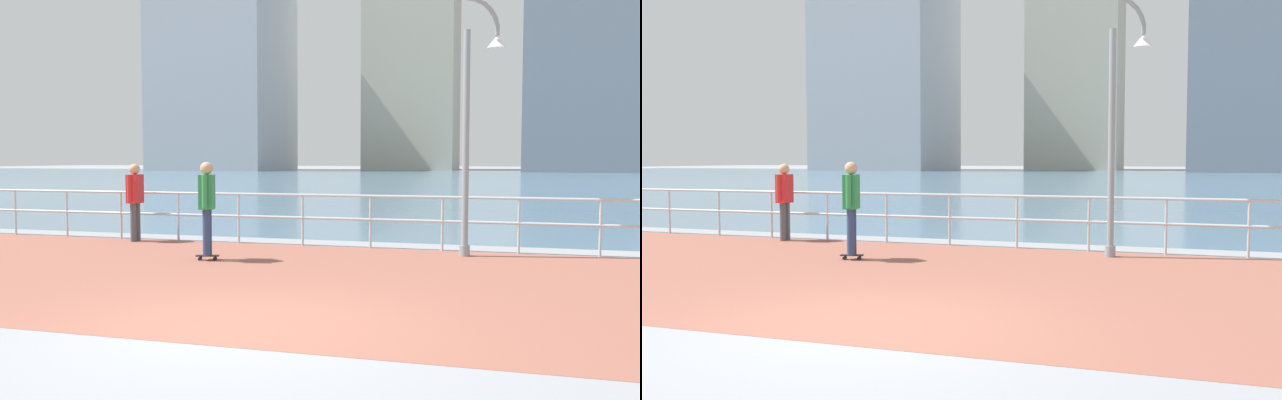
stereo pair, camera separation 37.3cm
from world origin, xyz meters
TOP-DOWN VIEW (x-y plane):
  - ground at (0.00, 40.00)m, footprint 220.00×220.00m
  - brick_paving at (0.00, 2.97)m, footprint 28.00×7.26m
  - harbor_water at (0.00, 51.60)m, footprint 180.00×88.00m
  - waterfront_railing at (0.00, 6.60)m, footprint 25.25×0.06m
  - lamppost at (2.03, 6.06)m, footprint 0.78×0.48m
  - skateboarder at (-2.36, 4.23)m, footprint 0.41×0.55m
  - bystander at (-5.03, 6.25)m, footprint 0.25×0.55m
  - tower_concrete at (-13.85, 100.95)m, footprint 13.79×12.69m
  - tower_steel at (9.96, 90.92)m, footprint 14.38×14.05m
  - tower_brick at (-40.83, 89.08)m, footprint 17.82×17.36m

SIDE VIEW (x-z plane):
  - ground at x=0.00m, z-range 0.00..0.00m
  - harbor_water at x=0.00m, z-range 0.00..0.00m
  - brick_paving at x=0.00m, z-range 0.00..0.01m
  - waterfront_railing at x=0.00m, z-range 0.20..1.25m
  - bystander at x=-5.03m, z-range 0.15..1.80m
  - skateboarder at x=-2.36m, z-range 0.17..1.88m
  - lamppost at x=2.03m, z-range 0.24..4.88m
  - tower_brick at x=-40.83m, z-range -0.83..31.05m
  - tower_steel at x=9.96m, z-range -0.83..42.00m
  - tower_concrete at x=-13.85m, z-range -0.83..47.42m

